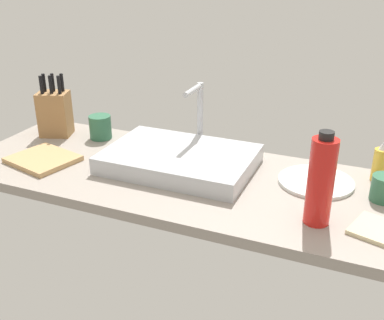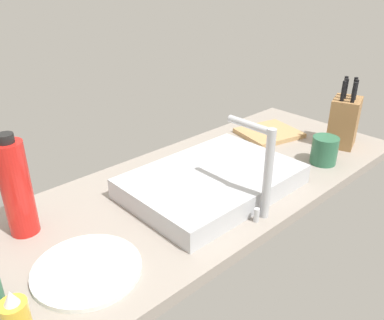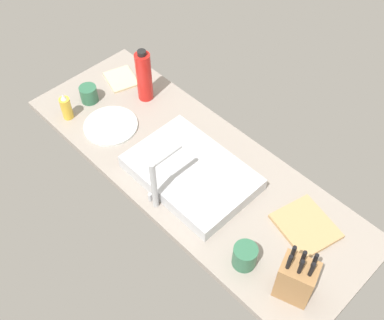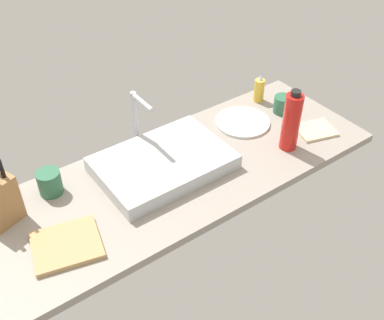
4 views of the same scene
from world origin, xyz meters
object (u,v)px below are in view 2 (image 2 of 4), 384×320
Objects in this scene: sink_basin at (212,181)px; water_bottle at (16,188)px; dinner_plate at (87,269)px; coffee_mug at (324,150)px; cutting_board at (269,133)px; faucet at (263,164)px; knife_block at (344,121)px.

sink_basin is 1.88× the size of water_bottle.
sink_basin is 2.08× the size of dinner_plate.
dinner_plate is at bearing -4.77° from coffee_mug.
cutting_board is 0.90× the size of dinner_plate.
cutting_board is at bearing -162.90° from sink_basin.
cutting_board is at bearing -167.61° from dinner_plate.
faucet is 1.01× the size of knife_block.
cutting_board is at bearing -145.74° from faucet.
sink_basin is 1.99× the size of faucet.
water_bottle reaches higher than cutting_board.
faucet reaches higher than coffee_mug.
water_bottle reaches higher than coffee_mug.
coffee_mug is at bearing -173.72° from faucet.
cutting_board is 2.32× the size of coffee_mug.
sink_basin reaches higher than cutting_board.
cutting_board is (-48.69, -33.17, -14.84)cm from faucet.
faucet is 62.25cm from knife_block.
sink_basin is 5.37× the size of coffee_mug.
knife_block is at bearing 165.81° from water_bottle.
coffee_mug reaches higher than sink_basin.
water_bottle is (51.30, -36.93, -2.64)cm from faucet.
coffee_mug is at bearing 175.23° from dinner_plate.
faucet is 43.62cm from coffee_mug.
sink_basin is 51.05cm from cutting_board.
coffee_mug is (6.71, 28.55, 3.95)cm from cutting_board.
cutting_board reaches higher than dinner_plate.
faucet reaches higher than dinner_plate.
knife_block is 2.66× the size of coffee_mug.
coffee_mug is at bearing 76.77° from cutting_board.
faucet is at bearing 34.26° from cutting_board.
water_bottle reaches higher than sink_basin.
faucet is at bearing 144.25° from water_bottle.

